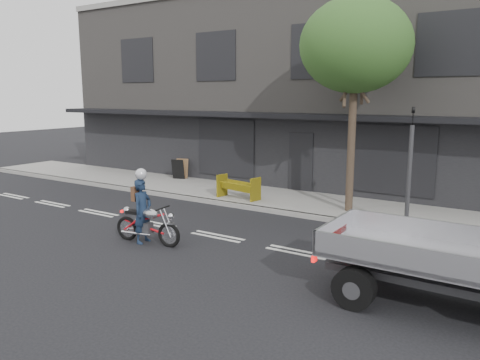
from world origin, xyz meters
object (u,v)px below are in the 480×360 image
at_px(street_tree, 355,46).
at_px(construction_barrier, 235,188).
at_px(traffic_light_pole, 409,174).
at_px(rider, 143,211).
at_px(sandwich_board, 178,169).
at_px(motorcycle, 147,224).

relative_size(street_tree, construction_barrier, 4.41).
distance_m(traffic_light_pole, construction_barrier, 6.04).
relative_size(rider, construction_barrier, 1.10).
xyz_separation_m(street_tree, construction_barrier, (-3.94, -0.67, -4.70)).
xyz_separation_m(rider, sandwich_board, (-4.78, 7.09, -0.25)).
bearing_deg(rider, motorcycle, -96.15).
height_order(traffic_light_pole, sandwich_board, traffic_light_pole).
bearing_deg(motorcycle, traffic_light_pole, 35.50).
height_order(motorcycle, rider, rider).
xyz_separation_m(construction_barrier, sandwich_board, (-4.39, 2.10, 0.01)).
bearing_deg(traffic_light_pole, sandwich_board, 167.51).
relative_size(street_tree, traffic_light_pole, 1.93).
bearing_deg(traffic_light_pole, street_tree, 156.97).
distance_m(street_tree, motorcycle, 8.13).
relative_size(traffic_light_pole, construction_barrier, 2.29).
bearing_deg(street_tree, traffic_light_pole, -23.03).
height_order(street_tree, traffic_light_pole, street_tree).
height_order(traffic_light_pole, motorcycle, traffic_light_pole).
xyz_separation_m(traffic_light_pole, sandwich_board, (-10.33, 2.29, -1.06)).
relative_size(traffic_light_pole, sandwich_board, 3.98).
bearing_deg(motorcycle, sandwich_board, 118.62).
distance_m(street_tree, sandwich_board, 9.67).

